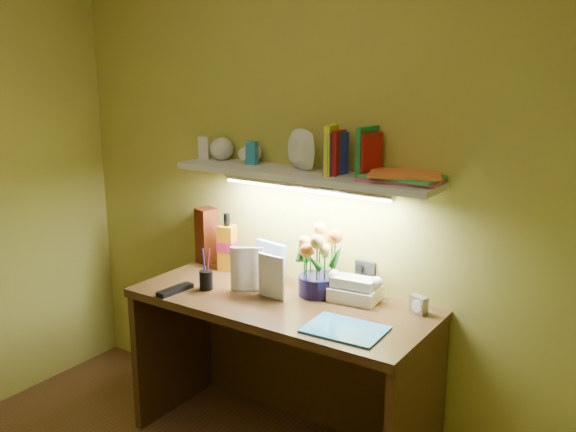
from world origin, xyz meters
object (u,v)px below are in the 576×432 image
at_px(flower_bouquet, 318,261).
at_px(desk_clock, 419,305).
at_px(desk, 281,375).
at_px(telephone, 355,287).
at_px(whisky_bottle, 227,242).

distance_m(flower_bouquet, desk_clock, 0.49).
relative_size(desk, flower_bouquet, 4.35).
distance_m(desk, flower_bouquet, 0.57).
relative_size(telephone, whisky_bottle, 0.71).
relative_size(flower_bouquet, whisky_bottle, 1.07).
bearing_deg(desk, telephone, 32.91).
distance_m(desk_clock, whisky_bottle, 1.06).
height_order(flower_bouquet, desk_clock, flower_bouquet).
bearing_deg(desk, flower_bouquet, 54.83).
xyz_separation_m(flower_bouquet, whisky_bottle, (-0.57, 0.05, -0.01)).
relative_size(flower_bouquet, desk_clock, 4.18).
bearing_deg(whisky_bottle, desk, -23.14).
bearing_deg(telephone, desk_clock, -2.81).
xyz_separation_m(desk, flower_bouquet, (0.11, 0.15, 0.54)).
xyz_separation_m(flower_bouquet, telephone, (0.18, 0.03, -0.10)).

